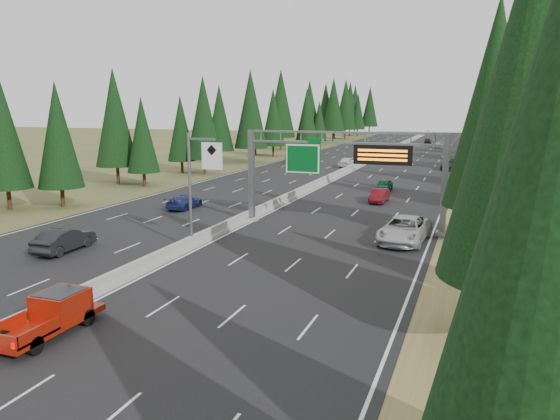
{
  "coord_description": "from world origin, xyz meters",
  "views": [
    {
      "loc": [
        18.47,
        -7.64,
        9.84
      ],
      "look_at": [
        8.4,
        20.0,
        4.23
      ],
      "focal_mm": 35.0,
      "sensor_mm": 36.0,
      "label": 1
    }
  ],
  "objects": [
    {
      "name": "sign_gantry",
      "position": [
        8.92,
        34.88,
        5.27
      ],
      "size": [
        16.75,
        0.98,
        7.8
      ],
      "color": "slate",
      "rests_on": "road"
    },
    {
      "name": "car_ahead_far",
      "position": [
        5.55,
        142.14,
        0.8
      ],
      "size": [
        1.98,
        4.35,
        1.45
      ],
      "primitive_type": "imported",
      "rotation": [
        0.0,
        0.0,
        0.06
      ],
      "color": "black",
      "rests_on": "road"
    },
    {
      "name": "car_onc_blue",
      "position": [
        -8.02,
        37.95,
        0.76
      ],
      "size": [
        1.91,
        4.69,
        1.36
      ],
      "primitive_type": "imported",
      "rotation": [
        0.0,
        0.0,
        3.14
      ],
      "color": "navy",
      "rests_on": "road"
    },
    {
      "name": "hov_sign_pole",
      "position": [
        0.58,
        24.97,
        4.72
      ],
      "size": [
        2.8,
        0.5,
        8.0
      ],
      "color": "slate",
      "rests_on": "road"
    },
    {
      "name": "car_ahead_green",
      "position": [
        8.28,
        55.82,
        0.77
      ],
      "size": [
        1.77,
        4.1,
        1.38
      ],
      "primitive_type": "imported",
      "rotation": [
        0.0,
        0.0,
        -0.04
      ],
      "color": "#125132",
      "rests_on": "road"
    },
    {
      "name": "car_ahead_dkgrey",
      "position": [
        14.2,
        81.19,
        0.84
      ],
      "size": [
        2.45,
        5.36,
        1.52
      ],
      "primitive_type": "imported",
      "rotation": [
        0.0,
        0.0,
        -0.06
      ],
      "color": "black",
      "rests_on": "road"
    },
    {
      "name": "tree_row_left",
      "position": [
        -21.94,
        76.69,
        9.27
      ],
      "size": [
        11.45,
        242.16,
        18.88
      ],
      "color": "black",
      "rests_on": "ground"
    },
    {
      "name": "shoulder_left",
      "position": [
        -17.8,
        80.0,
        0.03
      ],
      "size": [
        3.6,
        260.0,
        0.06
      ],
      "primitive_type": "cube",
      "color": "#454D24",
      "rests_on": "ground"
    },
    {
      "name": "silver_minivan",
      "position": [
        13.73,
        31.87,
        1.0
      ],
      "size": [
        3.57,
        6.84,
        1.84
      ],
      "primitive_type": "imported",
      "rotation": [
        0.0,
        0.0,
        -0.08
      ],
      "color": "#B5B5BA",
      "rests_on": "road"
    },
    {
      "name": "car_onc_far",
      "position": [
        -11.79,
        83.11,
        0.75
      ],
      "size": [
        2.41,
        4.93,
        1.35
      ],
      "primitive_type": "imported",
      "rotation": [
        0.0,
        0.0,
        3.11
      ],
      "color": "black",
      "rests_on": "road"
    },
    {
      "name": "car_ahead_white",
      "position": [
        9.63,
        128.12,
        0.8
      ],
      "size": [
        2.84,
        5.35,
        1.43
      ],
      "primitive_type": "imported",
      "rotation": [
        0.0,
        0.0,
        0.09
      ],
      "color": "silver",
      "rests_on": "road"
    },
    {
      "name": "car_ahead_dkred",
      "position": [
        9.1,
        48.01,
        0.77
      ],
      "size": [
        1.56,
        4.21,
        1.37
      ],
      "primitive_type": "imported",
      "rotation": [
        0.0,
        0.0,
        -0.03
      ],
      "color": "#5F0D14",
      "rests_on": "road"
    },
    {
      "name": "shoulder_right",
      "position": [
        17.8,
        80.0,
        0.03
      ],
      "size": [
        3.6,
        260.0,
        0.06
      ],
      "primitive_type": "cube",
      "color": "olive",
      "rests_on": "ground"
    },
    {
      "name": "median_barrier",
      "position": [
        0.0,
        80.0,
        0.41
      ],
      "size": [
        0.7,
        260.0,
        0.85
      ],
      "color": "gray",
      "rests_on": "road"
    },
    {
      "name": "tree_row_right",
      "position": [
        21.92,
        73.59,
        9.24
      ],
      "size": [
        12.0,
        242.7,
        18.9
      ],
      "color": "black",
      "rests_on": "ground"
    },
    {
      "name": "red_pickup",
      "position": [
        1.5,
        10.15,
        1.04
      ],
      "size": [
        1.9,
        5.32,
        1.73
      ],
      "color": "black",
      "rests_on": "road"
    },
    {
      "name": "car_onc_white",
      "position": [
        -1.5,
        79.25,
        0.9
      ],
      "size": [
        2.43,
        5.01,
        1.65
      ],
      "primitive_type": "imported",
      "rotation": [
        0.0,
        0.0,
        3.04
      ],
      "color": "silver",
      "rests_on": "road"
    },
    {
      "name": "car_onc_near",
      "position": [
        -7.74,
        21.26,
        0.89
      ],
      "size": [
        1.94,
        4.98,
        1.62
      ],
      "primitive_type": "imported",
      "rotation": [
        0.0,
        0.0,
        3.19
      ],
      "color": "black",
      "rests_on": "road"
    },
    {
      "name": "road",
      "position": [
        0.0,
        80.0,
        0.04
      ],
      "size": [
        32.0,
        260.0,
        0.08
      ],
      "primitive_type": "cube",
      "color": "black",
      "rests_on": "ground"
    }
  ]
}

